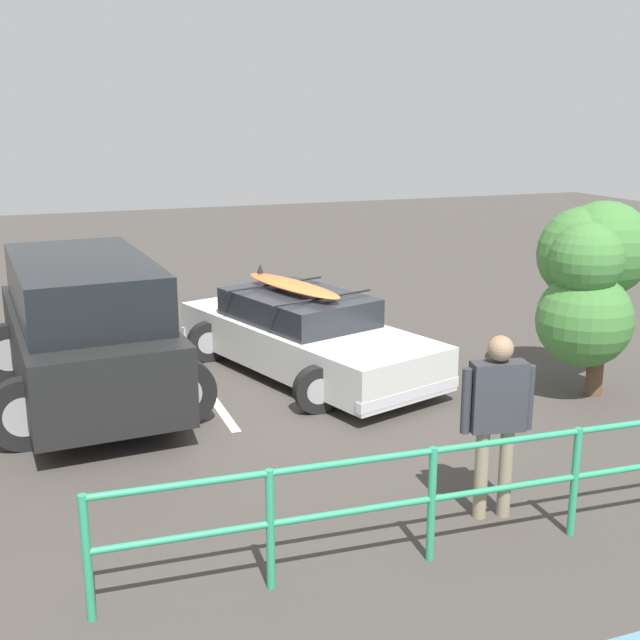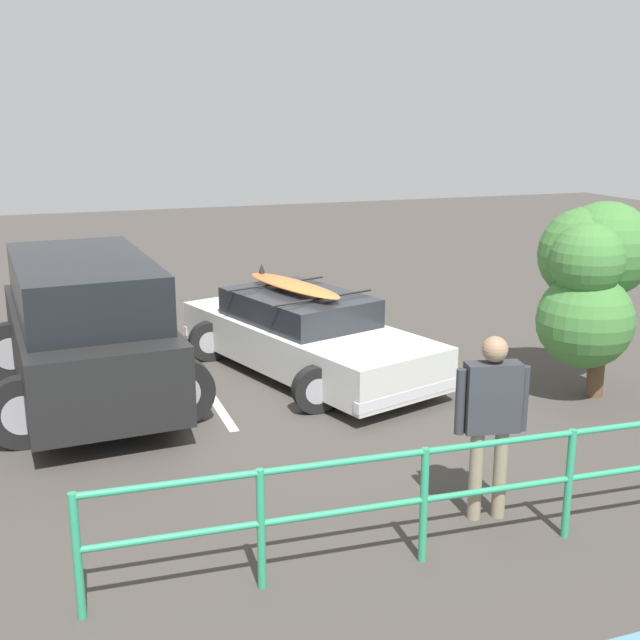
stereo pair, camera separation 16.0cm
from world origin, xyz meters
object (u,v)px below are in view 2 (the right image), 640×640
Objects in this scene: person_bystander at (491,411)px; suv_car at (86,328)px; bush_near_left at (592,272)px; sedan_car at (305,335)px.

suv_car is at bearing -54.39° from person_bystander.
person_bystander is at bearing 40.38° from bush_near_left.
suv_car is 5.66m from person_bystander.
bush_near_left is at bearing 162.95° from suv_car.
sedan_car is 2.68× the size of person_bystander.
suv_car reaches higher than sedan_car.
person_bystander is at bearing 92.59° from sedan_car.
bush_near_left reaches higher than sedan_car.
person_bystander is (-0.21, 4.76, 0.50)m from sedan_car.
suv_car is 2.56× the size of person_bystander.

